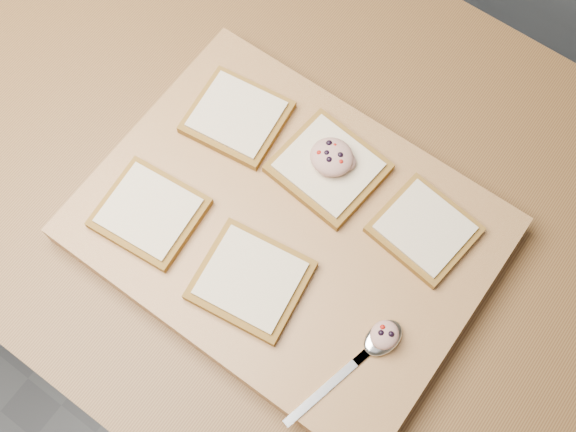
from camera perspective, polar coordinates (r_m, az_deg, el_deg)
name	(u,v)px	position (r m, az deg, el deg)	size (l,w,h in m)	color
ground	(253,300)	(1.87, -2.76, -6.65)	(4.00, 4.00, 0.00)	#515459
island_counter	(243,242)	(1.44, -3.57, -2.03)	(2.00, 0.80, 0.90)	slate
cutting_board	(288,230)	(0.95, 0.00, -1.09)	(0.51, 0.38, 0.04)	#AC814A
bread_far_left	(237,117)	(0.99, -4.05, 7.84)	(0.14, 0.13, 0.02)	brown
bread_far_center	(328,168)	(0.95, 3.21, 3.84)	(0.14, 0.13, 0.02)	brown
bread_far_right	(424,229)	(0.93, 10.72, -1.04)	(0.13, 0.12, 0.02)	brown
bread_near_left	(150,213)	(0.94, -10.89, 0.27)	(0.13, 0.12, 0.02)	brown
bread_near_center	(251,280)	(0.90, -2.96, -5.08)	(0.14, 0.13, 0.02)	brown
tuna_salad_dollop	(332,157)	(0.93, 3.48, 4.69)	(0.06, 0.05, 0.03)	tan
spoon	(375,345)	(0.89, 6.88, -10.08)	(0.07, 0.18, 0.01)	silver
spoon_salad	(385,335)	(0.87, 7.64, -9.29)	(0.03, 0.04, 0.02)	tan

